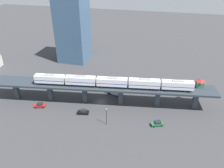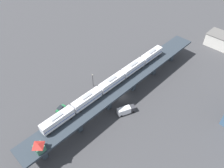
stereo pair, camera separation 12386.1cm
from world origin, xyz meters
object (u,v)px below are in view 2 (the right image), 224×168
Objects in this scene: street_car_red at (147,64)px; street_lamp at (93,79)px; subway_train at (112,82)px; signal_hut at (39,147)px; delivery_truck at (126,110)px; street_car_green at (61,109)px; street_car_black at (117,80)px.

street_lamp reaches higher than street_car_red.
subway_train is 8.95× the size of street_lamp.
signal_hut reaches higher than delivery_truck.
street_car_green is at bearing -130.34° from delivery_truck.
delivery_truck is (-0.69, 34.24, -8.53)m from signal_hut.
street_car_black is 19.09m from delivery_truck.
subway_train is at bearing 5.17° from street_lamp.
street_car_green is 0.63× the size of delivery_truck.
street_lamp is (-3.69, -10.49, 3.17)m from street_car_black.
signal_hut is 65.03m from street_car_red.
street_car_green is at bearing -78.07° from street_lamp.
subway_train is at bearing -47.04° from street_car_black.
street_car_red is 0.68× the size of street_lamp.
delivery_truck is at bearing 4.83° from street_lamp.
street_car_red is (-17.80, 61.84, -9.36)m from signal_hut.
signal_hut is 0.78× the size of street_car_red.
street_lamp is (-3.82, 18.07, 3.17)m from street_car_green.
subway_train is 8.25× the size of delivery_truck.
street_lamp is at bearing -96.87° from street_car_red.
street_lamp is at bearing 123.30° from signal_hut.
street_car_red is (-0.28, 47.42, 0.00)m from street_car_green.
delivery_truck is at bearing 49.66° from street_car_green.
subway_train is 14.26m from street_lamp.
street_car_green is 0.68× the size of street_lamp.
subway_train reaches higher than street_car_black.
street_car_green is (-17.52, 14.42, -9.36)m from signal_hut.
street_car_green is 47.42m from street_car_red.
street_car_black is at bearing 112.32° from signal_hut.
signal_hut is at bearing -88.84° from delivery_truck.
signal_hut is at bearing -67.68° from street_car_black.
delivery_truck is (8.24, 0.62, -9.27)m from subway_train.
delivery_truck is 1.09× the size of street_lamp.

